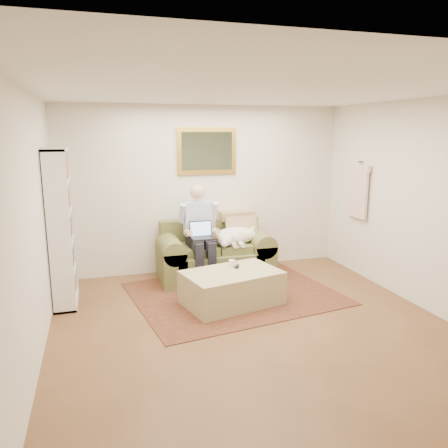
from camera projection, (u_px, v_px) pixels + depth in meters
name	position (u px, v px, depth m)	size (l,w,h in m)	color
room_shell	(250.00, 213.00, 4.88)	(4.51, 5.00, 2.61)	brown
rug	(234.00, 293.00, 6.03)	(2.66, 2.13, 0.01)	#312313
sofa	(215.00, 258.00, 6.68)	(1.70, 0.87, 1.02)	#646A38
seated_man	(201.00, 235.00, 6.38)	(0.56, 0.80, 1.43)	#8C99D8
laptop	(202.00, 234.00, 6.31)	(0.33, 0.26, 0.24)	black
sleeping_dog	(236.00, 236.00, 6.61)	(0.70, 0.44, 0.26)	white
ottoman	(232.00, 288.00, 5.64)	(1.20, 0.76, 0.44)	tan
coffee_mug	(232.00, 264.00, 5.77)	(0.08, 0.08, 0.10)	white
tv_remote	(237.00, 266.00, 5.78)	(0.05, 0.15, 0.02)	black
bookshelf	(61.00, 228.00, 5.53)	(0.28, 0.80, 2.00)	white
wall_mirror	(207.00, 151.00, 6.76)	(0.94, 0.04, 0.72)	gold
hanging_shirt	(358.00, 188.00, 6.65)	(0.06, 0.52, 0.90)	beige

